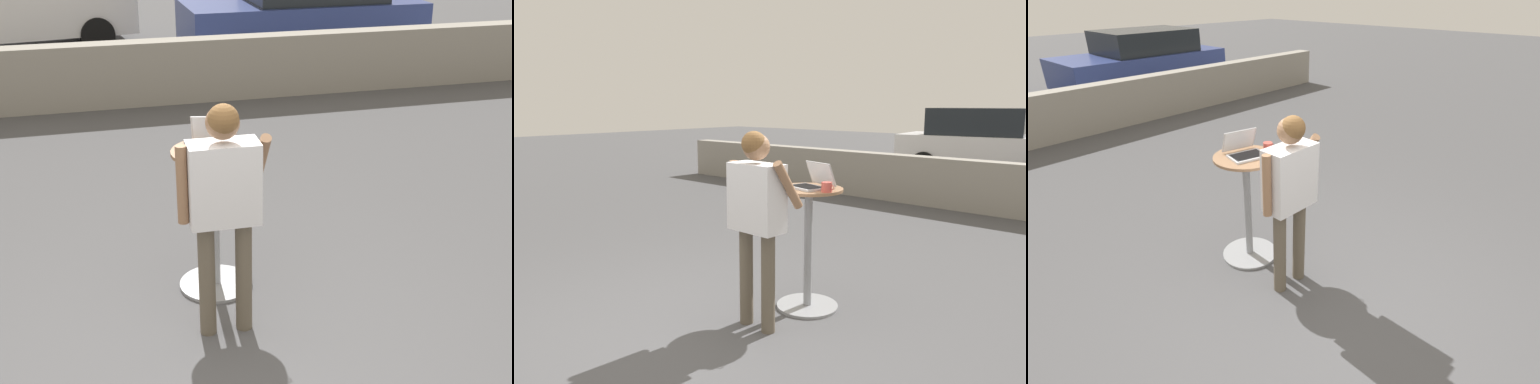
# 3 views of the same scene
# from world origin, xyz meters

# --- Properties ---
(pavement_kerb) EXTENTS (14.14, 0.35, 0.86)m
(pavement_kerb) POSITION_xyz_m (0.00, 6.22, 0.43)
(pavement_kerb) COLOR gray
(pavement_kerb) RESTS_ON ground_plane
(cafe_table) EXTENTS (0.59, 0.59, 1.08)m
(cafe_table) POSITION_xyz_m (0.24, 1.20, 0.57)
(cafe_table) COLOR gray
(cafe_table) RESTS_ON ground_plane
(laptop) EXTENTS (0.39, 0.38, 0.22)m
(laptop) POSITION_xyz_m (0.25, 1.22, 1.13)
(laptop) COLOR #B7BABF
(laptop) RESTS_ON cafe_table
(coffee_mug) EXTENTS (0.12, 0.09, 0.08)m
(coffee_mug) POSITION_xyz_m (0.47, 1.14, 1.12)
(coffee_mug) COLOR #C14C42
(coffee_mug) RESTS_ON cafe_table
(standing_person) EXTENTS (0.59, 0.35, 1.59)m
(standing_person) POSITION_xyz_m (0.18, 0.61, 1.01)
(standing_person) COLOR brown
(standing_person) RESTS_ON ground_plane
(parked_car_near_street) EXTENTS (4.08, 1.99, 1.50)m
(parked_car_near_street) POSITION_xyz_m (3.36, 8.51, 0.76)
(parked_car_near_street) COLOR navy
(parked_car_near_street) RESTS_ON ground_plane
(parked_car_further_down) EXTENTS (4.22, 2.23, 1.67)m
(parked_car_further_down) POSITION_xyz_m (-1.50, 10.45, 0.83)
(parked_car_further_down) COLOR silver
(parked_car_further_down) RESTS_ON ground_plane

